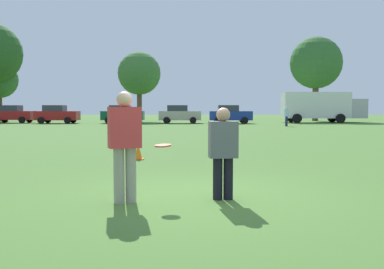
% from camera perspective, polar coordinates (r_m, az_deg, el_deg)
% --- Properties ---
extents(ground_plane, '(188.16, 188.16, 0.00)m').
position_cam_1_polar(ground_plane, '(7.71, 0.76, -8.02)').
color(ground_plane, '#47702D').
extents(player_thrower, '(0.57, 0.44, 1.80)m').
position_cam_1_polar(player_thrower, '(7.09, -8.77, -0.79)').
color(player_thrower, gray).
rests_on(player_thrower, ground).
extents(player_defender, '(0.49, 0.32, 1.54)m').
position_cam_1_polar(player_defender, '(7.32, 4.07, -1.83)').
color(player_defender, black).
rests_on(player_defender, ground).
extents(frisbee, '(0.27, 0.27, 0.05)m').
position_cam_1_polar(frisbee, '(7.14, -3.82, -1.45)').
color(frisbee, '#E54C33').
extents(traffic_cone, '(0.32, 0.32, 0.48)m').
position_cam_1_polar(traffic_cone, '(13.13, -7.03, -2.26)').
color(traffic_cone, '#D8590C').
rests_on(traffic_cone, ground).
extents(parked_car_mid_left, '(4.22, 2.26, 1.82)m').
position_cam_1_polar(parked_car_mid_left, '(48.72, -22.35, 2.49)').
color(parked_car_mid_left, maroon).
rests_on(parked_car_mid_left, ground).
extents(parked_car_center, '(4.22, 2.26, 1.82)m').
position_cam_1_polar(parked_car_center, '(45.88, -17.20, 2.55)').
color(parked_car_center, maroon).
rests_on(parked_car_center, ground).
extents(parked_car_mid_right, '(4.22, 2.26, 1.82)m').
position_cam_1_polar(parked_car_mid_right, '(44.70, -9.07, 2.64)').
color(parked_car_mid_right, '#0C4C2D').
rests_on(parked_car_mid_right, ground).
extents(parked_car_near_right, '(4.22, 2.26, 1.82)m').
position_cam_1_polar(parked_car_near_right, '(44.00, -1.63, 2.67)').
color(parked_car_near_right, '#B7AD99').
rests_on(parked_car_near_right, ground).
extents(parked_car_far_right, '(4.22, 2.26, 1.82)m').
position_cam_1_polar(parked_car_far_right, '(43.62, 4.98, 2.65)').
color(parked_car_far_right, navy).
rests_on(parked_car_far_right, ground).
extents(box_truck, '(8.53, 3.09, 3.18)m').
position_cam_1_polar(box_truck, '(47.90, 16.50, 3.58)').
color(box_truck, white).
rests_on(box_truck, ground).
extents(bystander_far_jogger, '(0.30, 0.47, 1.65)m').
position_cam_1_polar(bystander_far_jogger, '(37.57, 12.21, 2.47)').
color(bystander_far_jogger, '#1E234C').
rests_on(bystander_far_jogger, ground).
extents(tree_center_elm, '(4.87, 4.87, 7.91)m').
position_cam_1_polar(tree_center_elm, '(50.51, -6.89, 7.87)').
color(tree_center_elm, brown).
rests_on(tree_center_elm, ground).
extents(tree_east_birch, '(6.15, 6.15, 10.00)m').
position_cam_1_polar(tree_east_birch, '(54.78, 15.85, 8.93)').
color(tree_east_birch, brown).
rests_on(tree_east_birch, ground).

